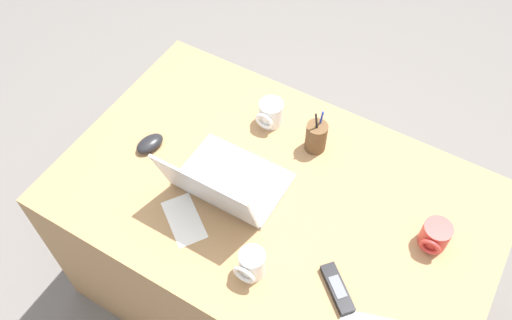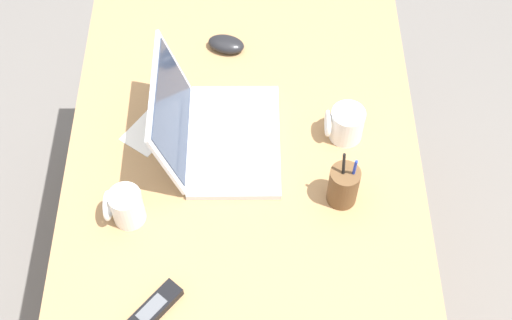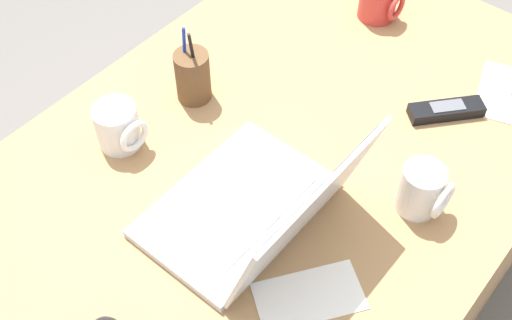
% 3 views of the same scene
% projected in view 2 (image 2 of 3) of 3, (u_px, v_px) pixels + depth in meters
% --- Properties ---
extents(ground_plane, '(6.00, 6.00, 0.00)m').
position_uv_depth(ground_plane, '(247.00, 306.00, 2.35)').
color(ground_plane, slate).
extents(desk, '(1.42, 0.90, 0.73)m').
position_uv_depth(desk, '(245.00, 257.00, 2.04)').
color(desk, '#A87C4F').
rests_on(desk, ground).
extents(laptop, '(0.34, 0.30, 0.24)m').
position_uv_depth(laptop, '(214.00, 131.00, 1.78)').
color(laptop, silver).
rests_on(laptop, desk).
extents(computer_mouse, '(0.09, 0.12, 0.04)m').
position_uv_depth(computer_mouse, '(226.00, 44.00, 1.98)').
color(computer_mouse, black).
rests_on(computer_mouse, desk).
extents(coffee_mug_tall, '(0.09, 0.10, 0.09)m').
position_uv_depth(coffee_mug_tall, '(345.00, 124.00, 1.79)').
color(coffee_mug_tall, white).
rests_on(coffee_mug_tall, desk).
extents(coffee_mug_spare, '(0.08, 0.09, 0.10)m').
position_uv_depth(coffee_mug_spare, '(125.00, 207.00, 1.65)').
color(coffee_mug_spare, white).
rests_on(coffee_mug_spare, desk).
extents(cordless_phone, '(0.15, 0.13, 0.03)m').
position_uv_depth(cordless_phone, '(152.00, 311.00, 1.55)').
color(cordless_phone, black).
rests_on(cordless_phone, desk).
extents(pen_holder, '(0.07, 0.07, 0.18)m').
position_uv_depth(pen_holder, '(343.00, 186.00, 1.68)').
color(pen_holder, brown).
rests_on(pen_holder, desk).
extents(paper_note_near_laptop, '(0.20, 0.18, 0.00)m').
position_uv_depth(paper_note_near_laptop, '(155.00, 125.00, 1.85)').
color(paper_note_near_laptop, white).
rests_on(paper_note_near_laptop, desk).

